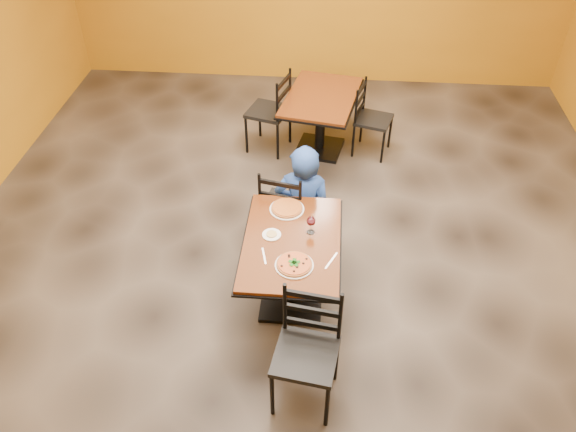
# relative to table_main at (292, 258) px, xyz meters

# --- Properties ---
(floor) EXTENTS (7.00, 8.00, 0.01)m
(floor) POSITION_rel_table_main_xyz_m (0.00, 0.50, -0.56)
(floor) COLOR black
(floor) RESTS_ON ground
(table_main) EXTENTS (0.83, 1.23, 0.75)m
(table_main) POSITION_rel_table_main_xyz_m (0.00, 0.00, 0.00)
(table_main) COLOR #60240F
(table_main) RESTS_ON floor
(table_second) EXTENTS (1.03, 1.34, 0.75)m
(table_second) POSITION_rel_table_main_xyz_m (0.15, 2.54, -0.00)
(table_second) COLOR #60240F
(table_second) RESTS_ON floor
(chair_main_near) EXTENTS (0.52, 0.52, 1.00)m
(chair_main_near) POSITION_rel_table_main_xyz_m (0.18, -0.96, -0.05)
(chair_main_near) COLOR black
(chair_main_near) RESTS_ON floor
(chair_main_far) EXTENTS (0.51, 0.51, 0.95)m
(chair_main_far) POSITION_rel_table_main_xyz_m (-0.12, 0.79, -0.08)
(chair_main_far) COLOR black
(chair_main_far) RESTS_ON floor
(chair_second_left) EXTENTS (0.57, 0.57, 1.01)m
(chair_second_left) POSITION_rel_table_main_xyz_m (-0.49, 2.54, -0.05)
(chair_second_left) COLOR black
(chair_second_left) RESTS_ON floor
(chair_second_right) EXTENTS (0.51, 0.51, 0.90)m
(chair_second_right) POSITION_rel_table_main_xyz_m (0.79, 2.54, -0.11)
(chair_second_right) COLOR black
(chair_second_right) RESTS_ON floor
(diner) EXTENTS (0.62, 0.44, 1.14)m
(diner) POSITION_rel_table_main_xyz_m (0.05, 0.84, 0.01)
(diner) COLOR #19468E
(diner) RESTS_ON floor
(plate_main) EXTENTS (0.31, 0.31, 0.01)m
(plate_main) POSITION_rel_table_main_xyz_m (0.04, -0.29, 0.20)
(plate_main) COLOR white
(plate_main) RESTS_ON table_main
(pizza_main) EXTENTS (0.28, 0.28, 0.02)m
(pizza_main) POSITION_rel_table_main_xyz_m (0.04, -0.29, 0.21)
(pizza_main) COLOR maroon
(pizza_main) RESTS_ON plate_main
(plate_far) EXTENTS (0.31, 0.31, 0.01)m
(plate_far) POSITION_rel_table_main_xyz_m (-0.08, 0.41, 0.20)
(plate_far) COLOR white
(plate_far) RESTS_ON table_main
(pizza_far) EXTENTS (0.28, 0.28, 0.02)m
(pizza_far) POSITION_rel_table_main_xyz_m (-0.08, 0.41, 0.21)
(pizza_far) COLOR orange
(pizza_far) RESTS_ON plate_far
(side_plate) EXTENTS (0.16, 0.16, 0.01)m
(side_plate) POSITION_rel_table_main_xyz_m (-0.18, 0.06, 0.20)
(side_plate) COLOR white
(side_plate) RESTS_ON table_main
(dip) EXTENTS (0.09, 0.09, 0.01)m
(dip) POSITION_rel_table_main_xyz_m (-0.18, 0.06, 0.21)
(dip) COLOR tan
(dip) RESTS_ON side_plate
(wine_glass) EXTENTS (0.08, 0.08, 0.18)m
(wine_glass) POSITION_rel_table_main_xyz_m (0.15, 0.12, 0.28)
(wine_glass) COLOR white
(wine_glass) RESTS_ON table_main
(fork) EXTENTS (0.06, 0.19, 0.00)m
(fork) POSITION_rel_table_main_xyz_m (-0.21, -0.20, 0.20)
(fork) COLOR silver
(fork) RESTS_ON table_main
(knife) EXTENTS (0.10, 0.20, 0.00)m
(knife) POSITION_rel_table_main_xyz_m (0.33, -0.21, 0.20)
(knife) COLOR silver
(knife) RESTS_ON table_main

